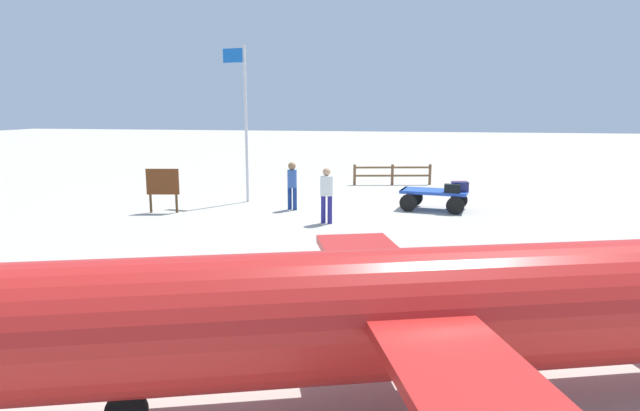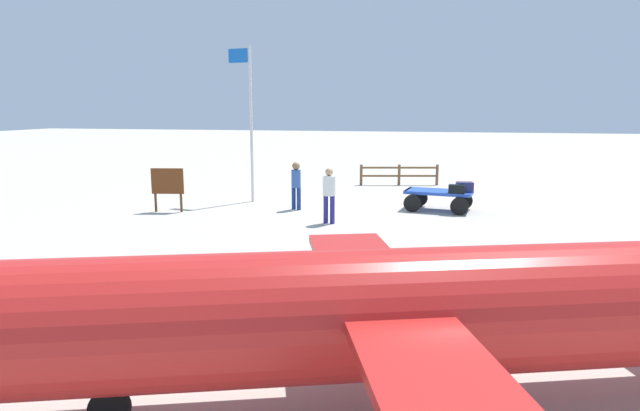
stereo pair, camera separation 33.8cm
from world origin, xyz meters
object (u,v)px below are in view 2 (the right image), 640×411
at_px(worker_trailing, 296,182).
at_px(airplane_near, 358,314).
at_px(suitcase_dark, 465,186).
at_px(signboard, 168,184).
at_px(worker_lead, 329,190).
at_px(flagpole, 249,114).
at_px(suitcase_olive, 464,187).
at_px(luggage_cart, 438,196).
at_px(suitcase_navy, 457,189).

xyz_separation_m(worker_trailing, airplane_near, (-3.84, 11.72, 0.23)).
height_order(suitcase_dark, airplane_near, airplane_near).
xyz_separation_m(suitcase_dark, signboard, (9.48, 2.55, 0.13)).
xyz_separation_m(worker_lead, flagpole, (3.56, -3.15, 2.17)).
height_order(suitcase_olive, airplane_near, airplane_near).
relative_size(luggage_cart, worker_lead, 1.39).
bearing_deg(luggage_cart, suitcase_dark, -155.33).
relative_size(worker_lead, worker_trailing, 1.03).
xyz_separation_m(worker_lead, worker_trailing, (1.51, -1.91, -0.06)).
xyz_separation_m(worker_lead, airplane_near, (-2.33, 9.80, 0.18)).
bearing_deg(suitcase_dark, suitcase_navy, 71.43).
bearing_deg(worker_trailing, suitcase_dark, -166.97).
bearing_deg(signboard, worker_trailing, -162.18).
bearing_deg(signboard, worker_lead, 173.45).
relative_size(suitcase_dark, flagpole, 0.10).
height_order(luggage_cart, suitcase_navy, suitcase_navy).
distance_m(luggage_cart, worker_trailing, 4.73).
bearing_deg(worker_lead, suitcase_navy, -147.85).
xyz_separation_m(suitcase_olive, flagpole, (7.49, -0.54, 2.32)).
relative_size(suitcase_navy, worker_trailing, 0.33).
bearing_deg(airplane_near, flagpole, -65.56).
bearing_deg(luggage_cart, suitcase_navy, 141.00).
height_order(suitcase_dark, worker_lead, worker_lead).
bearing_deg(suitcase_olive, worker_trailing, 7.30).
height_order(worker_trailing, signboard, worker_trailing).
relative_size(flagpole, signboard, 3.83).
bearing_deg(airplane_near, suitcase_dark, -97.24).
bearing_deg(suitcase_olive, signboard, 11.85).
bearing_deg(signboard, suitcase_olive, -168.15).
bearing_deg(worker_lead, flagpole, -41.54).
distance_m(suitcase_olive, airplane_near, 12.52).
xyz_separation_m(suitcase_olive, suitcase_dark, (-0.05, -0.57, -0.03)).
height_order(suitcase_navy, flagpole, flagpole).
distance_m(luggage_cart, suitcase_olive, 0.91).
relative_size(worker_trailing, flagpole, 0.29).
xyz_separation_m(suitcase_olive, worker_trailing, (5.45, 0.70, 0.09)).
xyz_separation_m(suitcase_navy, worker_lead, (3.69, 2.32, 0.17)).
xyz_separation_m(luggage_cart, suitcase_dark, (-0.87, -0.40, 0.31)).
height_order(luggage_cart, worker_trailing, worker_trailing).
distance_m(worker_lead, signboard, 5.54).
bearing_deg(worker_lead, suitcase_olive, -146.42).
xyz_separation_m(worker_lead, signboard, (5.50, -0.63, -0.06)).
bearing_deg(suitcase_navy, suitcase_dark, -108.57).
distance_m(suitcase_navy, airplane_near, 12.20).
height_order(worker_lead, airplane_near, airplane_near).
relative_size(airplane_near, signboard, 6.96).
xyz_separation_m(suitcase_dark, flagpole, (7.54, 0.03, 2.35)).
relative_size(suitcase_olive, suitcase_navy, 1.05).
height_order(suitcase_olive, worker_lead, worker_lead).
bearing_deg(flagpole, suitcase_olive, 175.88).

